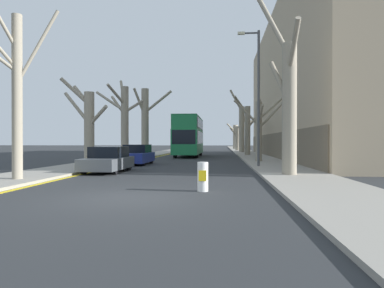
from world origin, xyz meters
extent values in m
plane|color=#2B2D30|center=(0.00, 0.00, 0.00)|extent=(300.00, 300.00, 0.00)
cube|color=gray|center=(-6.24, 50.00, 0.06)|extent=(3.41, 120.00, 0.12)
cube|color=gray|center=(6.24, 50.00, 0.06)|extent=(3.41, 120.00, 0.12)
cube|color=tan|center=(12.94, 27.25, 7.57)|extent=(10.00, 40.61, 15.14)
cube|color=#6B5E4C|center=(7.92, 27.25, 1.25)|extent=(0.12, 39.80, 2.50)
cube|color=yellow|center=(-4.35, 50.00, 0.00)|extent=(0.24, 120.00, 0.01)
cylinder|color=gray|center=(-5.67, 3.60, 3.44)|extent=(0.41, 0.41, 6.88)
cylinder|color=gray|center=(-5.93, 3.16, 6.24)|extent=(0.71, 1.07, 1.71)
cylinder|color=gray|center=(-6.09, 3.13, 5.35)|extent=(1.01, 1.13, 1.50)
cylinder|color=gray|center=(-4.91, 3.83, 5.60)|extent=(1.69, 0.63, 3.17)
cylinder|color=gray|center=(-5.74, 11.42, 2.42)|extent=(0.64, 0.64, 4.84)
cylinder|color=gray|center=(-6.86, 12.15, 3.90)|extent=(2.49, 1.73, 2.32)
cylinder|color=gray|center=(-5.03, 11.00, 3.27)|extent=(1.64, 1.10, 1.30)
cylinder|color=gray|center=(-6.56, 11.19, 4.84)|extent=(1.86, 0.71, 1.78)
cylinder|color=gray|center=(-6.34, 11.69, 4.65)|extent=(1.44, 0.81, 1.42)
cylinder|color=gray|center=(-5.60, 18.95, 3.20)|extent=(0.66, 0.66, 6.40)
cylinder|color=gray|center=(-6.02, 19.77, 5.85)|extent=(1.12, 1.91, 2.74)
cylinder|color=gray|center=(-6.32, 19.45, 4.82)|extent=(1.70, 1.27, 1.86)
cylinder|color=gray|center=(-4.83, 19.00, 4.69)|extent=(1.69, 0.33, 1.17)
cylinder|color=gray|center=(-7.03, 19.47, 5.19)|extent=(3.04, 1.29, 2.00)
cylinder|color=gray|center=(-6.03, 17.99, 5.56)|extent=(1.11, 2.14, 1.61)
cylinder|color=gray|center=(-5.71, 27.18, 3.75)|extent=(0.80, 0.80, 7.50)
cylinder|color=gray|center=(-5.89, 27.80, 5.31)|extent=(0.70, 1.55, 2.23)
cylinder|color=gray|center=(-6.19, 26.68, 5.93)|extent=(1.34, 1.37, 3.07)
cylinder|color=gray|center=(-4.25, 27.21, 6.05)|extent=(3.09, 0.35, 2.54)
cylinder|color=gray|center=(5.88, 6.54, 3.13)|extent=(0.68, 0.68, 6.25)
cylinder|color=gray|center=(5.50, 6.86, 4.49)|extent=(1.07, 0.96, 2.15)
cylinder|color=gray|center=(5.86, 5.53, 5.84)|extent=(0.27, 2.19, 1.93)
cylinder|color=gray|center=(5.22, 6.97, 7.19)|extent=(1.62, 1.17, 3.18)
cylinder|color=gray|center=(5.65, 17.76, 2.42)|extent=(0.51, 0.51, 4.84)
cylinder|color=gray|center=(5.76, 18.41, 4.01)|extent=(0.43, 1.48, 2.42)
cylinder|color=gray|center=(6.71, 18.42, 4.41)|extent=(2.32, 1.51, 2.04)
cylinder|color=gray|center=(5.70, 16.93, 3.66)|extent=(0.30, 1.80, 1.63)
cylinder|color=gray|center=(4.67, 17.63, 3.97)|extent=(2.10, 0.47, 2.09)
cylinder|color=gray|center=(6.80, 17.84, 3.96)|extent=(2.45, 0.35, 2.64)
cylinder|color=gray|center=(5.71, 30.70, 2.91)|extent=(0.66, 0.66, 5.82)
cylinder|color=gray|center=(5.03, 31.03, 5.72)|extent=(1.62, 0.95, 2.11)
cylinder|color=gray|center=(4.95, 30.18, 5.87)|extent=(1.80, 1.34, 2.20)
cylinder|color=gray|center=(6.39, 31.58, 4.07)|extent=(1.63, 1.99, 1.76)
cylinder|color=gray|center=(5.69, 42.46, 3.50)|extent=(0.84, 0.84, 6.99)
cylinder|color=gray|center=(6.26, 43.41, 5.48)|extent=(1.49, 2.20, 1.98)
cylinder|color=gray|center=(6.03, 43.24, 4.71)|extent=(1.02, 1.85, 1.85)
cylinder|color=gray|center=(4.83, 42.31, 7.89)|extent=(2.02, 0.63, 3.33)
cylinder|color=gray|center=(5.59, 53.72, 2.26)|extent=(0.86, 0.86, 4.52)
cylinder|color=gray|center=(4.89, 53.55, 3.40)|extent=(1.70, 0.70, 1.97)
cylinder|color=gray|center=(6.26, 53.03, 4.80)|extent=(1.69, 1.74, 1.86)
cylinder|color=gray|center=(6.93, 53.99, 4.70)|extent=(2.91, 0.87, 2.11)
cylinder|color=gray|center=(6.43, 53.48, 5.04)|extent=(1.97, 0.83, 2.10)
cylinder|color=gray|center=(5.42, 54.45, 3.64)|extent=(0.69, 1.75, 1.92)
cylinder|color=gray|center=(5.58, 66.06, 2.69)|extent=(0.90, 0.90, 5.37)
cylinder|color=gray|center=(5.86, 66.80, 4.72)|extent=(0.94, 1.78, 1.62)
cylinder|color=gray|center=(4.70, 65.47, 4.78)|extent=(2.11, 1.56, 1.90)
cylinder|color=gray|center=(6.09, 65.43, 3.80)|extent=(1.37, 1.59, 1.32)
cube|color=#1E7F47|center=(-0.98, 28.42, 1.63)|extent=(2.58, 10.59, 2.56)
cube|color=#1E7F47|center=(-0.98, 28.42, 3.59)|extent=(2.53, 10.38, 1.37)
cube|color=#1A6C3C|center=(-0.98, 28.42, 4.34)|extent=(2.53, 10.38, 0.12)
cube|color=black|center=(-0.98, 28.42, 2.12)|extent=(2.61, 9.32, 1.33)
cube|color=black|center=(-0.98, 28.42, 3.66)|extent=(2.61, 9.32, 1.04)
cube|color=black|center=(-0.98, 23.14, 2.12)|extent=(2.32, 0.06, 1.40)
cylinder|color=black|center=(-2.10, 25.24, 0.51)|extent=(0.30, 1.01, 1.01)
cylinder|color=black|center=(0.14, 25.24, 0.51)|extent=(0.30, 1.01, 1.01)
cylinder|color=black|center=(-2.10, 31.38, 0.51)|extent=(0.30, 1.01, 1.01)
cylinder|color=black|center=(0.14, 31.38, 0.51)|extent=(0.30, 1.01, 1.01)
cube|color=#4C5156|center=(-3.46, 8.31, 0.48)|extent=(1.85, 4.26, 0.61)
cube|color=black|center=(-3.46, 8.57, 1.09)|extent=(1.63, 2.21, 0.60)
cylinder|color=black|center=(-4.27, 7.03, 0.32)|extent=(0.20, 0.63, 0.63)
cylinder|color=black|center=(-2.64, 7.03, 0.32)|extent=(0.20, 0.63, 0.63)
cylinder|color=black|center=(-4.27, 9.59, 0.32)|extent=(0.20, 0.63, 0.63)
cylinder|color=black|center=(-2.64, 9.59, 0.32)|extent=(0.20, 0.63, 0.63)
cube|color=navy|center=(-3.46, 14.63, 0.52)|extent=(1.84, 4.27, 0.67)
cube|color=black|center=(-3.46, 14.89, 1.15)|extent=(1.62, 2.22, 0.60)
cylinder|color=black|center=(-4.27, 13.35, 0.33)|extent=(0.20, 0.66, 0.66)
cylinder|color=black|center=(-2.65, 13.35, 0.33)|extent=(0.20, 0.66, 0.66)
cylinder|color=black|center=(-4.27, 15.92, 0.33)|extent=(0.20, 0.66, 0.66)
cylinder|color=black|center=(-2.65, 15.92, 0.33)|extent=(0.20, 0.66, 0.66)
cylinder|color=#4C4F54|center=(5.04, 12.15, 4.35)|extent=(0.16, 0.16, 8.70)
cylinder|color=#4C4F54|center=(4.49, 12.15, 8.55)|extent=(1.10, 0.11, 0.11)
cube|color=beige|center=(3.94, 12.15, 8.55)|extent=(0.44, 0.20, 0.16)
cylinder|color=white|center=(2.10, 1.53, 0.49)|extent=(0.36, 0.36, 0.97)
cube|color=yellow|center=(2.10, 1.35, 0.54)|extent=(0.25, 0.01, 0.35)
camera|label=1|loc=(2.74, -9.79, 1.64)|focal=32.00mm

